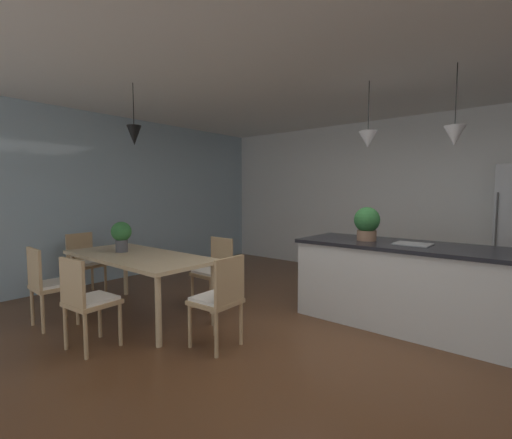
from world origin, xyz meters
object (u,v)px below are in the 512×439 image
chair_near_left (49,283)px  kitchen_island (403,284)px  potted_plant_on_table (121,234)px  dining_table (138,260)px  chair_near_right (87,299)px  chair_window_end (85,262)px  chair_far_right (214,270)px  potted_plant_on_island (367,223)px  chair_kitchen_end (219,298)px

chair_near_left → kitchen_island: (2.94, 2.48, -0.01)m
chair_near_left → potted_plant_on_table: 0.93m
dining_table → chair_near_right: chair_near_right is taller
chair_window_end → potted_plant_on_table: bearing=-0.8°
chair_far_right → potted_plant_on_table: bearing=-132.7°
chair_window_end → chair_near_right: bearing=-24.0°
dining_table → chair_window_end: size_ratio=2.26×
chair_far_right → chair_window_end: (-1.79, -0.81, 0.00)m
potted_plant_on_island → chair_far_right: bearing=-151.8°
chair_near_right → potted_plant_on_island: size_ratio=2.26×
dining_table → kitchen_island: size_ratio=0.88×
chair_kitchen_end → chair_far_right: bearing=138.5°
chair_window_end → potted_plant_on_island: 3.86m
chair_far_right → potted_plant_on_island: (1.63, 0.87, 0.63)m
dining_table → chair_kitchen_end: bearing=0.1°
chair_window_end → potted_plant_on_table: potted_plant_on_table is taller
dining_table → chair_far_right: chair_far_right is taller
chair_far_right → potted_plant_on_island: 1.95m
chair_far_right → chair_near_left: same height
chair_far_right → kitchen_island: bearing=23.0°
potted_plant_on_table → chair_far_right: bearing=47.3°
chair_near_left → chair_window_end: same height
chair_far_right → kitchen_island: (2.05, 0.87, -0.01)m
chair_far_right → chair_window_end: 1.97m
chair_window_end → kitchen_island: bearing=23.6°
chair_far_right → chair_near_left: bearing=-118.8°
chair_kitchen_end → kitchen_island: bearing=55.8°
chair_near_right → chair_near_left: bearing=-180.0°
chair_kitchen_end → chair_window_end: size_ratio=1.00×
potted_plant_on_table → kitchen_island: bearing=31.1°
kitchen_island → potted_plant_on_island: potted_plant_on_island is taller
chair_kitchen_end → potted_plant_on_island: potted_plant_on_island is taller
dining_table → potted_plant_on_table: bearing=-176.6°
kitchen_island → potted_plant_on_island: (-0.42, -0.00, 0.65)m
chair_near_right → potted_plant_on_table: size_ratio=2.34×
chair_far_right → chair_near_left: size_ratio=1.00×
potted_plant_on_table → chair_near_right: bearing=-45.9°
chair_kitchen_end → potted_plant_on_island: bearing=66.9°
chair_kitchen_end → chair_near_right: same height
chair_near_left → chair_window_end: size_ratio=1.00×
chair_near_left → chair_window_end: 1.21m
chair_near_right → chair_window_end: same height
chair_near_right → chair_near_left: 0.89m
chair_far_right → chair_window_end: bearing=-155.7°
chair_kitchen_end → chair_far_right: size_ratio=1.00×
kitchen_island → chair_kitchen_end: bearing=-124.2°
kitchen_island → potted_plant_on_island: 0.77m
potted_plant_on_table → chair_near_left: bearing=-99.1°
chair_near_left → potted_plant_on_island: bearing=44.7°
dining_table → potted_plant_on_island: 2.70m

